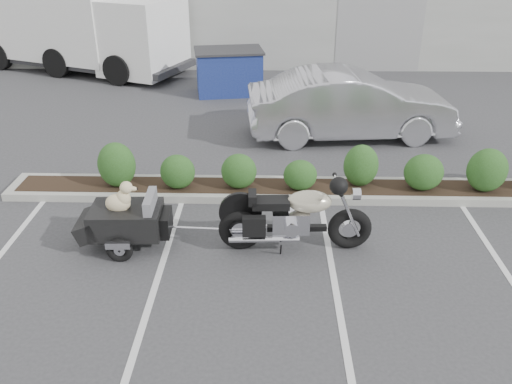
{
  "coord_description": "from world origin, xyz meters",
  "views": [
    {
      "loc": [
        0.18,
        -7.49,
        4.93
      ],
      "look_at": [
        -0.03,
        0.76,
        0.75
      ],
      "focal_mm": 38.0,
      "sensor_mm": 36.0,
      "label": 1
    }
  ],
  "objects_px": {
    "pet_trailer": "(126,219)",
    "dumpster": "(229,71)",
    "sedan": "(350,105)",
    "delivery_truck": "(80,21)",
    "motorcycle": "(295,218)"
  },
  "relations": [
    {
      "from": "motorcycle",
      "to": "delivery_truck",
      "type": "relative_size",
      "value": 0.31
    },
    {
      "from": "motorcycle",
      "to": "dumpster",
      "type": "xyz_separation_m",
      "value": [
        -1.71,
        8.98,
        0.11
      ]
    },
    {
      "from": "pet_trailer",
      "to": "dumpster",
      "type": "bearing_deg",
      "value": 80.85
    },
    {
      "from": "dumpster",
      "to": "delivery_truck",
      "type": "bearing_deg",
      "value": 143.14
    },
    {
      "from": "motorcycle",
      "to": "pet_trailer",
      "type": "distance_m",
      "value": 2.79
    },
    {
      "from": "pet_trailer",
      "to": "sedan",
      "type": "xyz_separation_m",
      "value": [
        4.34,
        5.23,
        0.32
      ]
    },
    {
      "from": "pet_trailer",
      "to": "delivery_truck",
      "type": "bearing_deg",
      "value": 107.98
    },
    {
      "from": "dumpster",
      "to": "delivery_truck",
      "type": "distance_m",
      "value": 6.19
    },
    {
      "from": "motorcycle",
      "to": "delivery_truck",
      "type": "xyz_separation_m",
      "value": [
        -7.13,
        11.79,
        1.12
      ]
    },
    {
      "from": "delivery_truck",
      "to": "pet_trailer",
      "type": "bearing_deg",
      "value": -47.58
    },
    {
      "from": "pet_trailer",
      "to": "sedan",
      "type": "relative_size",
      "value": 0.4
    },
    {
      "from": "sedan",
      "to": "pet_trailer",
      "type": "bearing_deg",
      "value": 134.45
    },
    {
      "from": "sedan",
      "to": "dumpster",
      "type": "xyz_separation_m",
      "value": [
        -3.26,
        3.72,
        -0.14
      ]
    },
    {
      "from": "dumpster",
      "to": "sedan",
      "type": "bearing_deg",
      "value": -58.18
    },
    {
      "from": "motorcycle",
      "to": "sedan",
      "type": "height_order",
      "value": "sedan"
    }
  ]
}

